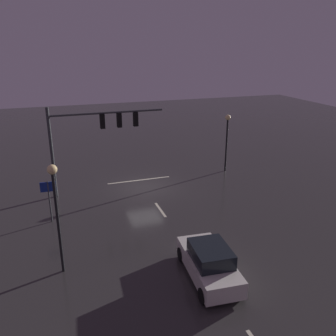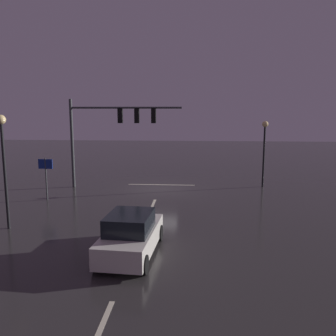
{
  "view_description": "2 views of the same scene",
  "coord_description": "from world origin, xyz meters",
  "px_view_note": "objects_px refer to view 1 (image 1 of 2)",
  "views": [
    {
      "loc": [
        6.29,
        24.09,
        10.29
      ],
      "look_at": [
        -0.76,
        3.29,
        2.56
      ],
      "focal_mm": 38.26,
      "sensor_mm": 36.0,
      "label": 1
    },
    {
      "loc": [
        -2.31,
        24.42,
        5.58
      ],
      "look_at": [
        -0.93,
        4.5,
        2.29
      ],
      "focal_mm": 37.9,
      "sensor_mm": 36.0,
      "label": 2
    }
  ],
  "objects_px": {
    "car_approaching": "(209,263)",
    "street_lamp_left_kerb": "(227,132)",
    "route_sign": "(49,193)",
    "traffic_signal_assembly": "(94,130)",
    "street_lamp_right_kerb": "(56,200)"
  },
  "relations": [
    {
      "from": "traffic_signal_assembly",
      "to": "street_lamp_left_kerb",
      "type": "relative_size",
      "value": 1.66
    },
    {
      "from": "street_lamp_right_kerb",
      "to": "route_sign",
      "type": "bearing_deg",
      "value": -86.11
    },
    {
      "from": "car_approaching",
      "to": "route_sign",
      "type": "relative_size",
      "value": 1.7
    },
    {
      "from": "traffic_signal_assembly",
      "to": "car_approaching",
      "type": "height_order",
      "value": "traffic_signal_assembly"
    },
    {
      "from": "street_lamp_right_kerb",
      "to": "car_approaching",
      "type": "bearing_deg",
      "value": 157.24
    },
    {
      "from": "car_approaching",
      "to": "route_sign",
      "type": "bearing_deg",
      "value": -50.21
    },
    {
      "from": "traffic_signal_assembly",
      "to": "car_approaching",
      "type": "distance_m",
      "value": 12.9
    },
    {
      "from": "route_sign",
      "to": "street_lamp_left_kerb",
      "type": "bearing_deg",
      "value": -161.23
    },
    {
      "from": "car_approaching",
      "to": "street_lamp_left_kerb",
      "type": "xyz_separation_m",
      "value": [
        -7.49,
        -12.87,
        2.58
      ]
    },
    {
      "from": "street_lamp_left_kerb",
      "to": "car_approaching",
      "type": "bearing_deg",
      "value": 59.81
    },
    {
      "from": "traffic_signal_assembly",
      "to": "street_lamp_right_kerb",
      "type": "xyz_separation_m",
      "value": [
        2.99,
        9.22,
        -0.84
      ]
    },
    {
      "from": "traffic_signal_assembly",
      "to": "route_sign",
      "type": "distance_m",
      "value": 5.74
    },
    {
      "from": "traffic_signal_assembly",
      "to": "car_approaching",
      "type": "xyz_separation_m",
      "value": [
        -3.35,
        11.87,
        -3.76
      ]
    },
    {
      "from": "car_approaching",
      "to": "street_lamp_left_kerb",
      "type": "bearing_deg",
      "value": -120.19
    },
    {
      "from": "route_sign",
      "to": "traffic_signal_assembly",
      "type": "bearing_deg",
      "value": -131.26
    }
  ]
}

